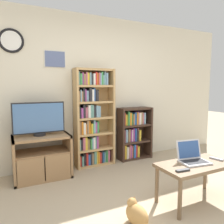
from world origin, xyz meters
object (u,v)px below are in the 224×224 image
bookshelf_tall (92,119)px  laptop (192,157)px  tv_stand (42,156)px  television (39,119)px  cat (136,214)px  remote_far_from_laptop (183,170)px  coffee_table (195,168)px  bookshelf_short (132,133)px  remote_near_laptop (216,159)px

bookshelf_tall → laptop: bookshelf_tall is taller
tv_stand → laptop: size_ratio=2.25×
television → bookshelf_tall: bearing=9.7°
television → cat: bearing=-67.1°
tv_stand → television: television is taller
remote_far_from_laptop → laptop: bearing=125.5°
cat → television: bearing=105.9°
remote_far_from_laptop → cat: size_ratio=0.36×
coffee_table → laptop: laptop is taller
remote_far_from_laptop → cat: (-0.55, 0.05, -0.38)m
bookshelf_short → coffee_table: (-0.18, -1.71, -0.08)m
bookshelf_short → cat: bookshelf_short is taller
tv_stand → bookshelf_tall: bearing=10.9°
coffee_table → cat: coffee_table is taller
coffee_table → cat: bearing=-175.8°
remote_far_from_laptop → television: bearing=-137.1°
television → laptop: bearing=-44.2°
bookshelf_tall → remote_near_laptop: bookshelf_tall is taller
bookshelf_short → remote_near_laptop: size_ratio=5.92×
laptop → bookshelf_short: bearing=92.6°
television → bookshelf_short: bearing=4.9°
remote_far_from_laptop → cat: bearing=-88.9°
television → tv_stand: bearing=-33.7°
tv_stand → coffee_table: 2.17m
television → bookshelf_short: size_ratio=0.76×
remote_near_laptop → cat: size_ratio=0.37×
tv_stand → bookshelf_tall: bookshelf_tall is taller
tv_stand → cat: tv_stand is taller
television → coffee_table: television is taller
laptop → cat: (-0.86, -0.12, -0.43)m
bookshelf_tall → remote_far_from_laptop: bookshelf_tall is taller
remote_near_laptop → bookshelf_short: bearing=81.3°
bookshelf_tall → remote_near_laptop: bearing=-60.3°
remote_near_laptop → laptop: bearing=153.5°
remote_near_laptop → coffee_table: bearing=163.3°
tv_stand → laptop: bearing=-44.3°
remote_near_laptop → cat: remote_near_laptop is taller
coffee_table → television: bearing=134.6°
bookshelf_short → coffee_table: bearing=-95.9°
tv_stand → remote_far_from_laptop: tv_stand is taller
cat → bookshelf_short: bearing=52.8°
television → bookshelf_short: 1.77m
bookshelf_tall → remote_near_laptop: (0.98, -1.73, -0.34)m
tv_stand → coffee_table: (1.52, -1.54, 0.09)m
remote_near_laptop → bookshelf_tall: bearing=105.5°
coffee_table → remote_near_laptop: (0.34, -0.01, 0.07)m
laptop → remote_near_laptop: 0.35m
tv_stand → coffee_table: bearing=-45.5°
tv_stand → cat: (0.66, -1.61, -0.21)m
coffee_table → remote_near_laptop: bearing=-2.5°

